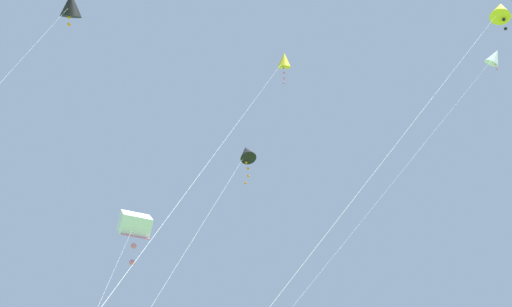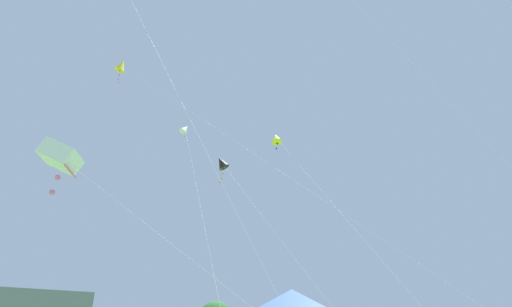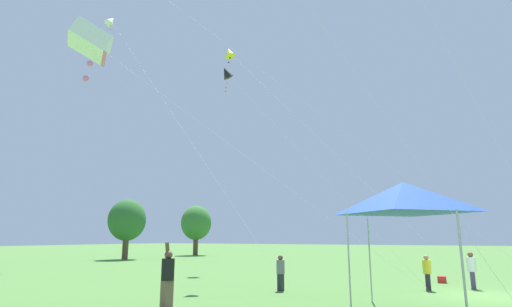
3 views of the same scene
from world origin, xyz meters
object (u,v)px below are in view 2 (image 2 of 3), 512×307
object	(u,v)px
kite_black_diamond_0	(222,163)
kite_white_diamond_2	(185,129)
kite_yellow_diamond_1	(276,138)
kite_yellow_diamond_4	(122,66)
kite_white_box_5	(60,157)

from	to	relation	value
kite_black_diamond_0	kite_white_diamond_2	world-z (taller)	kite_white_diamond_2
kite_yellow_diamond_1	kite_yellow_diamond_4	xyz separation A→B (m)	(-11.86, 4.09, 3.90)
kite_yellow_diamond_1	kite_yellow_diamond_4	distance (m)	13.14
kite_yellow_diamond_1	kite_yellow_diamond_4	bearing A→B (deg)	160.96
kite_yellow_diamond_1	kite_white_box_5	distance (m)	17.69
kite_white_diamond_2	kite_white_box_5	bearing A→B (deg)	-133.24
kite_yellow_diamond_4	kite_white_box_5	bearing A→B (deg)	-121.33
kite_black_diamond_0	kite_yellow_diamond_4	xyz separation A→B (m)	(-3.18, 9.19, 10.10)
kite_yellow_diamond_4	kite_yellow_diamond_1	bearing A→B (deg)	-19.04
kite_black_diamond_0	kite_yellow_diamond_1	size ratio (longest dim) A/B	0.65
kite_yellow_diamond_4	kite_white_diamond_2	bearing A→B (deg)	39.76
kite_black_diamond_0	kite_yellow_diamond_4	bearing A→B (deg)	109.10
kite_black_diamond_0	kite_yellow_diamond_1	distance (m)	11.82
kite_black_diamond_0	kite_yellow_diamond_1	world-z (taller)	kite_yellow_diamond_1
kite_white_box_5	kite_white_diamond_2	bearing A→B (deg)	46.76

